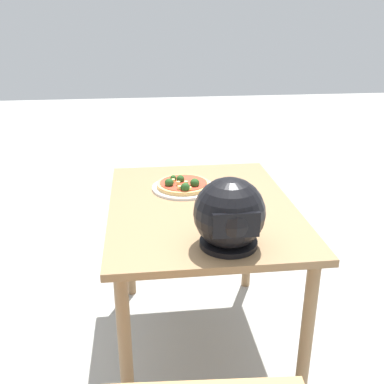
% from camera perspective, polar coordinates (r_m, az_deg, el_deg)
% --- Properties ---
extents(ground_plane, '(14.00, 14.00, 0.00)m').
position_cam_1_polar(ground_plane, '(2.38, 1.04, -18.47)').
color(ground_plane, '#9E9E99').
extents(dining_table, '(0.81, 1.07, 0.76)m').
position_cam_1_polar(dining_table, '(2.02, 1.16, -4.07)').
color(dining_table, olive).
rests_on(dining_table, ground).
extents(pizza_plate, '(0.30, 0.30, 0.01)m').
position_cam_1_polar(pizza_plate, '(2.15, -1.09, 0.55)').
color(pizza_plate, white).
rests_on(pizza_plate, dining_table).
extents(pizza, '(0.25, 0.25, 0.06)m').
position_cam_1_polar(pizza, '(2.13, -1.14, 1.00)').
color(pizza, tan).
rests_on(pizza, pizza_plate).
extents(motorcycle_helmet, '(0.26, 0.26, 0.26)m').
position_cam_1_polar(motorcycle_helmet, '(1.59, 4.77, -2.86)').
color(motorcycle_helmet, black).
rests_on(motorcycle_helmet, dining_table).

